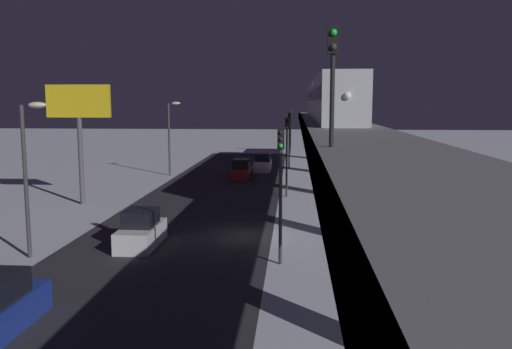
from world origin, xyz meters
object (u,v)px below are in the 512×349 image
(rail_signal, at_px, (333,65))
(sedan_white_2, at_px, (141,231))
(sedan_red, at_px, (241,171))
(traffic_light_mid, at_px, (287,145))
(sedan_white, at_px, (263,164))
(traffic_light_far, at_px, (289,132))
(traffic_light_distant, at_px, (291,125))
(commercial_billboard, at_px, (79,113))
(traffic_light_near, at_px, (281,177))
(subway_train, at_px, (328,99))

(rail_signal, height_order, sedan_white_2, rail_signal)
(sedan_red, height_order, traffic_light_mid, traffic_light_mid)
(traffic_light_mid, bearing_deg, rail_signal, 94.34)
(sedan_red, xyz_separation_m, sedan_white_2, (2.80, 25.70, 0.01))
(sedan_red, distance_m, traffic_light_mid, 11.67)
(sedan_white, bearing_deg, traffic_light_far, 33.60)
(rail_signal, bearing_deg, traffic_light_distant, -88.25)
(commercial_billboard, bearing_deg, traffic_light_far, -124.10)
(sedan_red, xyz_separation_m, traffic_light_mid, (-4.70, 10.12, 3.41))
(rail_signal, relative_size, traffic_light_near, 0.62)
(rail_signal, bearing_deg, sedan_red, -79.31)
(traffic_light_mid, bearing_deg, subway_train, -117.75)
(traffic_light_mid, bearing_deg, sedan_red, -65.10)
(sedan_white, relative_size, traffic_light_near, 0.66)
(traffic_light_mid, relative_size, traffic_light_distant, 1.00)
(subway_train, xyz_separation_m, sedan_white_2, (11.13, 22.48, -7.11))
(sedan_white, distance_m, traffic_light_near, 34.96)
(subway_train, relative_size, traffic_light_mid, 5.76)
(sedan_white, distance_m, traffic_light_mid, 16.97)
(traffic_light_far, relative_size, commercial_billboard, 0.72)
(subway_train, bearing_deg, sedan_white_2, 63.66)
(traffic_light_far, distance_m, commercial_billboard, 27.38)
(sedan_red, distance_m, sedan_white_2, 25.85)
(sedan_red, distance_m, traffic_light_near, 29.01)
(rail_signal, xyz_separation_m, commercial_billboard, (17.16, -20.44, -2.02))
(traffic_light_distant, bearing_deg, commercial_billboard, 69.50)
(traffic_light_distant, bearing_deg, sedan_white, 81.84)
(subway_train, height_order, traffic_light_near, subway_train)
(subway_train, xyz_separation_m, traffic_light_distant, (3.63, -29.70, -3.71))
(sedan_red, height_order, traffic_light_far, traffic_light_far)
(sedan_white_2, distance_m, traffic_light_far, 34.87)
(subway_train, bearing_deg, traffic_light_mid, 62.25)
(traffic_light_near, distance_m, commercial_billboard, 20.91)
(sedan_white, xyz_separation_m, traffic_light_far, (-2.90, -1.93, 3.40))
(sedan_white, bearing_deg, sedan_red, -106.06)
(sedan_white, relative_size, traffic_light_distant, 0.66)
(traffic_light_mid, bearing_deg, commercial_billboard, 15.61)
(sedan_white, relative_size, traffic_light_mid, 0.66)
(traffic_light_near, distance_m, traffic_light_far, 36.60)
(traffic_light_mid, relative_size, commercial_billboard, 0.72)
(traffic_light_near, bearing_deg, traffic_light_far, -90.00)
(traffic_light_near, bearing_deg, sedan_white_2, -19.95)
(subway_train, distance_m, traffic_light_distant, 30.15)
(traffic_light_mid, bearing_deg, traffic_light_near, 90.00)
(sedan_white_2, distance_m, commercial_billboard, 14.99)
(rail_signal, relative_size, sedan_red, 0.89)
(traffic_light_mid, height_order, traffic_light_far, same)
(traffic_light_near, bearing_deg, rail_signal, 106.34)
(sedan_red, relative_size, traffic_light_distant, 0.71)
(rail_signal, xyz_separation_m, traffic_light_distant, (1.88, -61.31, -4.66))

